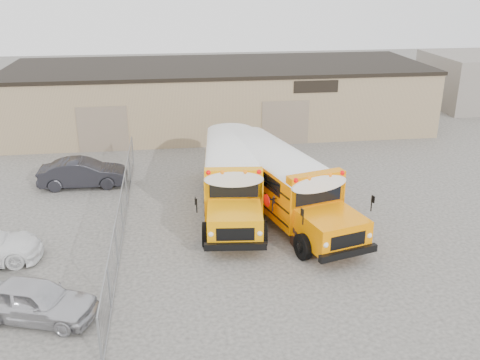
{
  "coord_description": "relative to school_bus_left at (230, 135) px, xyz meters",
  "views": [
    {
      "loc": [
        -3.64,
        -19.15,
        10.96
      ],
      "look_at": [
        -0.46,
        4.64,
        1.6
      ],
      "focal_mm": 40.0,
      "sensor_mm": 36.0,
      "label": 1
    }
  ],
  "objects": [
    {
      "name": "car_silver",
      "position": [
        -8.3,
        -14.93,
        -1.07
      ],
      "size": [
        4.5,
        2.91,
        1.42
      ],
      "primitive_type": "imported",
      "rotation": [
        0.0,
        0.0,
        1.25
      ],
      "color": "silver",
      "rests_on": "ground"
    },
    {
      "name": "ground",
      "position": [
        0.14,
        -11.73,
        -1.78
      ],
      "size": [
        120.0,
        120.0,
        0.0
      ],
      "primitive_type": "plane",
      "color": "#43413D",
      "rests_on": "ground"
    },
    {
      "name": "tarp_bundle",
      "position": [
        1.84,
        -11.07,
        -1.12
      ],
      "size": [
        0.95,
        0.95,
        1.29
      ],
      "color": "black",
      "rests_on": "ground"
    },
    {
      "name": "car_dark",
      "position": [
        -8.38,
        -2.81,
        -1.01
      ],
      "size": [
        4.65,
        1.64,
        1.53
      ],
      "primitive_type": "imported",
      "rotation": [
        0.0,
        0.0,
        1.57
      ],
      "color": "black",
      "rests_on": "ground"
    },
    {
      "name": "warehouse",
      "position": [
        0.13,
        8.26,
        0.6
      ],
      "size": [
        30.2,
        10.2,
        4.67
      ],
      "color": "#97845D",
      "rests_on": "ground"
    },
    {
      "name": "chainlink_fence",
      "position": [
        -5.86,
        -8.73,
        -0.88
      ],
      "size": [
        0.07,
        18.07,
        1.81
      ],
      "color": "gray",
      "rests_on": "ground"
    },
    {
      "name": "school_bus_right",
      "position": [
        -0.14,
        -1.26,
        0.04
      ],
      "size": [
        5.37,
        11.06,
        3.15
      ],
      "color": "#FF8500",
      "rests_on": "ground"
    },
    {
      "name": "school_bus_left",
      "position": [
        0.0,
        0.0,
        0.0
      ],
      "size": [
        3.58,
        10.69,
        3.07
      ],
      "color": "#FF9C04",
      "rests_on": "ground"
    }
  ]
}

